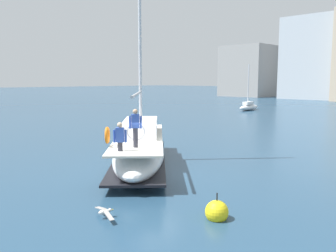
{
  "coord_description": "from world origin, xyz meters",
  "views": [
    {
      "loc": [
        11.35,
        -10.33,
        4.2
      ],
      "look_at": [
        -1.5,
        2.98,
        1.8
      ],
      "focal_mm": 37.87,
      "sensor_mm": 36.0,
      "label": 1
    }
  ],
  "objects_px": {
    "moored_catamaran": "(249,107)",
    "seagull": "(105,212)",
    "mooring_buoy": "(217,212)",
    "main_sailboat": "(140,147)"
  },
  "relations": [
    {
      "from": "moored_catamaran",
      "to": "seagull",
      "type": "height_order",
      "value": "moored_catamaran"
    },
    {
      "from": "moored_catamaran",
      "to": "mooring_buoy",
      "type": "height_order",
      "value": "moored_catamaran"
    },
    {
      "from": "mooring_buoy",
      "to": "main_sailboat",
      "type": "bearing_deg",
      "value": 156.95
    },
    {
      "from": "main_sailboat",
      "to": "moored_catamaran",
      "type": "xyz_separation_m",
      "value": [
        -13.36,
        32.17,
        -0.38
      ]
    },
    {
      "from": "seagull",
      "to": "mooring_buoy",
      "type": "xyz_separation_m",
      "value": [
        2.51,
        2.34,
        0.01
      ]
    },
    {
      "from": "main_sailboat",
      "to": "seagull",
      "type": "height_order",
      "value": "main_sailboat"
    },
    {
      "from": "seagull",
      "to": "mooring_buoy",
      "type": "bearing_deg",
      "value": 42.94
    },
    {
      "from": "main_sailboat",
      "to": "seagull",
      "type": "xyz_separation_m",
      "value": [
        4.28,
        -5.23,
        -0.71
      ]
    },
    {
      "from": "moored_catamaran",
      "to": "mooring_buoy",
      "type": "distance_m",
      "value": 40.44
    },
    {
      "from": "moored_catamaran",
      "to": "seagull",
      "type": "distance_m",
      "value": 41.35
    }
  ]
}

